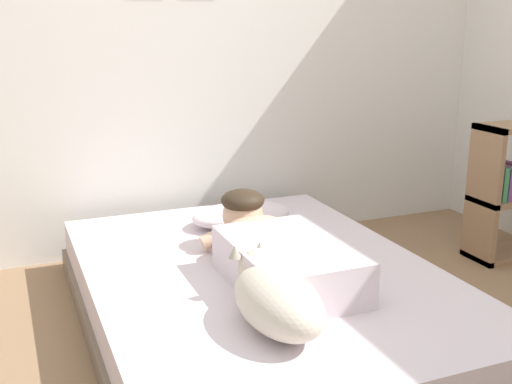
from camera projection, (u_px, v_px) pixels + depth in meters
back_wall at (179, 26)px, 3.44m from camera, size 3.82×0.12×2.50m
bed at (261, 298)px, 2.71m from camera, size 1.46×2.02×0.26m
pillow at (242, 215)px, 3.22m from camera, size 0.52×0.32×0.11m
person_lying at (274, 249)px, 2.59m from camera, size 0.43×0.92×0.27m
dog at (275, 297)px, 2.16m from camera, size 0.26×0.57×0.21m
coffee_cup at (267, 221)px, 3.19m from camera, size 0.13×0.09×0.07m
cell_phone at (298, 304)px, 2.33m from camera, size 0.07×0.14×0.01m
bookshelf at (510, 190)px, 3.44m from camera, size 0.45×0.24×0.75m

